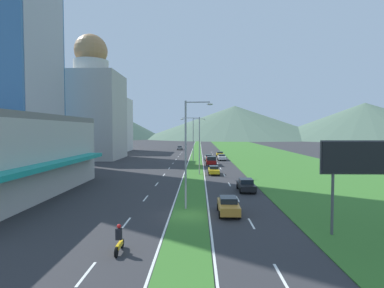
# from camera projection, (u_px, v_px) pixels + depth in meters

# --- Properties ---
(ground_plane) EXTENTS (600.00, 600.00, 0.00)m
(ground_plane) POSITION_uv_depth(u_px,v_px,m) (189.00, 216.00, 27.07)
(ground_plane) COLOR #2D2D30
(grass_median) EXTENTS (3.20, 240.00, 0.06)m
(grass_median) POSITION_uv_depth(u_px,v_px,m) (196.00, 157.00, 86.99)
(grass_median) COLOR #387028
(grass_median) RESTS_ON ground_plane
(grass_verge_right) EXTENTS (24.00, 240.00, 0.06)m
(grass_verge_right) POSITION_uv_depth(u_px,v_px,m) (269.00, 157.00, 86.51)
(grass_verge_right) COLOR #387028
(grass_verge_right) RESTS_ON ground_plane
(lane_dash_left_1) EXTENTS (0.16, 2.80, 0.01)m
(lane_dash_left_1) POSITION_uv_depth(u_px,v_px,m) (86.00, 274.00, 16.13)
(lane_dash_left_1) COLOR silver
(lane_dash_left_1) RESTS_ON ground_plane
(lane_dash_left_2) EXTENTS (0.16, 2.80, 0.01)m
(lane_dash_left_2) POSITION_uv_depth(u_px,v_px,m) (127.00, 223.00, 25.06)
(lane_dash_left_2) COLOR silver
(lane_dash_left_2) RESTS_ON ground_plane
(lane_dash_left_3) EXTENTS (0.16, 2.80, 0.01)m
(lane_dash_left_3) POSITION_uv_depth(u_px,v_px,m) (146.00, 198.00, 33.99)
(lane_dash_left_3) COLOR silver
(lane_dash_left_3) RESTS_ON ground_plane
(lane_dash_left_4) EXTENTS (0.16, 2.80, 0.01)m
(lane_dash_left_4) POSITION_uv_depth(u_px,v_px,m) (157.00, 184.00, 42.91)
(lane_dash_left_4) COLOR silver
(lane_dash_left_4) RESTS_ON ground_plane
(lane_dash_left_5) EXTENTS (0.16, 2.80, 0.01)m
(lane_dash_left_5) POSITION_uv_depth(u_px,v_px,m) (164.00, 175.00, 51.84)
(lane_dash_left_5) COLOR silver
(lane_dash_left_5) RESTS_ON ground_plane
(lane_dash_left_6) EXTENTS (0.16, 2.80, 0.01)m
(lane_dash_left_6) POSITION_uv_depth(u_px,v_px,m) (169.00, 168.00, 60.76)
(lane_dash_left_6) COLOR silver
(lane_dash_left_6) RESTS_ON ground_plane
(lane_dash_left_7) EXTENTS (0.16, 2.80, 0.01)m
(lane_dash_left_7) POSITION_uv_depth(u_px,v_px,m) (173.00, 163.00, 69.69)
(lane_dash_left_7) COLOR silver
(lane_dash_left_7) RESTS_ON ground_plane
(lane_dash_left_8) EXTENTS (0.16, 2.80, 0.01)m
(lane_dash_left_8) POSITION_uv_depth(u_px,v_px,m) (176.00, 160.00, 78.61)
(lane_dash_left_8) COLOR silver
(lane_dash_left_8) RESTS_ON ground_plane
(lane_dash_left_9) EXTENTS (0.16, 2.80, 0.01)m
(lane_dash_left_9) POSITION_uv_depth(u_px,v_px,m) (178.00, 157.00, 87.54)
(lane_dash_left_9) COLOR silver
(lane_dash_left_9) RESTS_ON ground_plane
(lane_dash_left_10) EXTENTS (0.16, 2.80, 0.01)m
(lane_dash_left_10) POSITION_uv_depth(u_px,v_px,m) (180.00, 154.00, 96.47)
(lane_dash_left_10) COLOR silver
(lane_dash_left_10) RESTS_ON ground_plane
(lane_dash_left_11) EXTENTS (0.16, 2.80, 0.01)m
(lane_dash_left_11) POSITION_uv_depth(u_px,v_px,m) (182.00, 152.00, 105.39)
(lane_dash_left_11) COLOR silver
(lane_dash_left_11) RESTS_ON ground_plane
(lane_dash_right_1) EXTENTS (0.16, 2.80, 0.01)m
(lane_dash_right_1) POSITION_uv_depth(u_px,v_px,m) (281.00, 276.00, 15.90)
(lane_dash_right_1) COLOR silver
(lane_dash_right_1) RESTS_ON ground_plane
(lane_dash_right_2) EXTENTS (0.16, 2.80, 0.01)m
(lane_dash_right_2) POSITION_uv_depth(u_px,v_px,m) (251.00, 223.00, 24.82)
(lane_dash_right_2) COLOR silver
(lane_dash_right_2) RESTS_ON ground_plane
(lane_dash_right_3) EXTENTS (0.16, 2.80, 0.01)m
(lane_dash_right_3) POSITION_uv_depth(u_px,v_px,m) (238.00, 199.00, 33.75)
(lane_dash_right_3) COLOR silver
(lane_dash_right_3) RESTS_ON ground_plane
(lane_dash_right_4) EXTENTS (0.16, 2.80, 0.01)m
(lane_dash_right_4) POSITION_uv_depth(u_px,v_px,m) (229.00, 184.00, 42.68)
(lane_dash_right_4) COLOR silver
(lane_dash_right_4) RESTS_ON ground_plane
(lane_dash_right_5) EXTENTS (0.16, 2.80, 0.01)m
(lane_dash_right_5) POSITION_uv_depth(u_px,v_px,m) (224.00, 175.00, 51.60)
(lane_dash_right_5) COLOR silver
(lane_dash_right_5) RESTS_ON ground_plane
(lane_dash_right_6) EXTENTS (0.16, 2.80, 0.01)m
(lane_dash_right_6) POSITION_uv_depth(u_px,v_px,m) (221.00, 168.00, 60.53)
(lane_dash_right_6) COLOR silver
(lane_dash_right_6) RESTS_ON ground_plane
(lane_dash_right_7) EXTENTS (0.16, 2.80, 0.01)m
(lane_dash_right_7) POSITION_uv_depth(u_px,v_px,m) (218.00, 164.00, 69.45)
(lane_dash_right_7) COLOR silver
(lane_dash_right_7) RESTS_ON ground_plane
(lane_dash_right_8) EXTENTS (0.16, 2.80, 0.01)m
(lane_dash_right_8) POSITION_uv_depth(u_px,v_px,m) (216.00, 160.00, 78.38)
(lane_dash_right_8) COLOR silver
(lane_dash_right_8) RESTS_ON ground_plane
(lane_dash_right_9) EXTENTS (0.16, 2.80, 0.01)m
(lane_dash_right_9) POSITION_uv_depth(u_px,v_px,m) (214.00, 157.00, 87.30)
(lane_dash_right_9) COLOR silver
(lane_dash_right_9) RESTS_ON ground_plane
(lane_dash_right_10) EXTENTS (0.16, 2.80, 0.01)m
(lane_dash_right_10) POSITION_uv_depth(u_px,v_px,m) (213.00, 154.00, 96.23)
(lane_dash_right_10) COLOR silver
(lane_dash_right_10) RESTS_ON ground_plane
(lane_dash_right_11) EXTENTS (0.16, 2.80, 0.01)m
(lane_dash_right_11) POSITION_uv_depth(u_px,v_px,m) (211.00, 152.00, 105.16)
(lane_dash_right_11) COLOR silver
(lane_dash_right_11) RESTS_ON ground_plane
(edge_line_median_left) EXTENTS (0.16, 240.00, 0.01)m
(edge_line_median_left) POSITION_uv_depth(u_px,v_px,m) (190.00, 157.00, 87.03)
(edge_line_median_left) COLOR silver
(edge_line_median_left) RESTS_ON ground_plane
(edge_line_median_right) EXTENTS (0.16, 240.00, 0.01)m
(edge_line_median_right) POSITION_uv_depth(u_px,v_px,m) (202.00, 157.00, 86.95)
(edge_line_median_right) COLOR silver
(edge_line_median_right) RESTS_ON ground_plane
(office_tower) EXTENTS (17.74, 17.74, 61.78)m
(office_tower) POSITION_uv_depth(u_px,v_px,m) (3.00, 6.00, 57.91)
(office_tower) COLOR teal
(office_tower) RESTS_ON ground_plane
(domed_building) EXTENTS (15.10, 15.10, 32.62)m
(domed_building) POSITION_uv_depth(u_px,v_px,m) (92.00, 108.00, 80.73)
(domed_building) COLOR #B7B2A8
(domed_building) RESTS_ON ground_plane
(midrise_colored) EXTENTS (17.96, 17.96, 19.07)m
(midrise_colored) POSITION_uv_depth(u_px,v_px,m) (103.00, 125.00, 109.17)
(midrise_colored) COLOR silver
(midrise_colored) RESTS_ON ground_plane
(hill_far_left) EXTENTS (128.23, 128.23, 33.55)m
(hill_far_left) POSITION_uv_depth(u_px,v_px,m) (93.00, 120.00, 275.35)
(hill_far_left) COLOR #3D5647
(hill_far_left) RESTS_ON ground_plane
(hill_far_center) EXTENTS (171.27, 171.27, 29.95)m
(hill_far_center) POSITION_uv_depth(u_px,v_px,m) (235.00, 122.00, 282.07)
(hill_far_center) COLOR #516B56
(hill_far_center) RESTS_ON ground_plane
(hill_far_right) EXTENTS (158.49, 158.49, 29.75)m
(hill_far_right) POSITION_uv_depth(u_px,v_px,m) (365.00, 121.00, 247.57)
(hill_far_right) COLOR #516B56
(hill_far_right) RESTS_ON ground_plane
(street_lamp_near) EXTENTS (2.66, 0.44, 10.37)m
(street_lamp_near) POSITION_uv_depth(u_px,v_px,m) (188.00, 148.00, 29.01)
(street_lamp_near) COLOR #99999E
(street_lamp_near) RESTS_ON ground_plane
(street_lamp_mid) EXTENTS (3.29, 0.41, 9.80)m
(street_lamp_mid) POSITION_uv_depth(u_px,v_px,m) (197.00, 142.00, 51.84)
(street_lamp_mid) COLOR #99999E
(street_lamp_mid) RESTS_ON ground_plane
(street_lamp_far) EXTENTS (3.17, 0.35, 10.49)m
(street_lamp_far) POSITION_uv_depth(u_px,v_px,m) (194.00, 137.00, 74.68)
(street_lamp_far) COLOR #99999E
(street_lamp_far) RESTS_ON ground_plane
(billboard_roadside) EXTENTS (5.75, 0.28, 6.86)m
(billboard_roadside) POSITION_uv_depth(u_px,v_px,m) (361.00, 162.00, 21.74)
(billboard_roadside) COLOR #4C4C51
(billboard_roadside) RESTS_ON ground_plane
(car_0) EXTENTS (1.89, 4.21, 1.54)m
(car_0) POSITION_uv_depth(u_px,v_px,m) (228.00, 206.00, 27.57)
(car_0) COLOR #C6842D
(car_0) RESTS_ON ground_plane
(car_1) EXTENTS (2.02, 4.73, 1.46)m
(car_1) POSITION_uv_depth(u_px,v_px,m) (222.00, 157.00, 77.26)
(car_1) COLOR silver
(car_1) RESTS_ON ground_plane
(car_2) EXTENTS (1.91, 4.32, 1.45)m
(car_2) POSITION_uv_depth(u_px,v_px,m) (214.00, 170.00, 52.47)
(car_2) COLOR yellow
(car_2) RESTS_ON ground_plane
(car_3) EXTENTS (2.01, 4.44, 1.50)m
(car_3) POSITION_uv_depth(u_px,v_px,m) (220.00, 154.00, 86.73)
(car_3) COLOR yellow
(car_3) RESTS_ON ground_plane
(car_4) EXTENTS (1.92, 4.52, 1.37)m
(car_4) POSITION_uv_depth(u_px,v_px,m) (208.00, 157.00, 77.29)
(car_4) COLOR silver
(car_4) RESTS_ON ground_plane
(car_5) EXTENTS (1.99, 4.60, 1.51)m
(car_5) POSITION_uv_depth(u_px,v_px,m) (246.00, 185.00, 38.07)
(car_5) COLOR black
(car_5) RESTS_ON ground_plane
(car_6) EXTENTS (1.93, 4.11, 1.49)m
(car_6) POSITION_uv_depth(u_px,v_px,m) (180.00, 148.00, 117.53)
(car_6) COLOR slate
(car_6) RESTS_ON ground_plane
(pickup_truck_0) EXTENTS (2.18, 5.40, 2.00)m
(pickup_truck_0) POSITION_uv_depth(u_px,v_px,m) (211.00, 161.00, 66.21)
(pickup_truck_0) COLOR maroon
(pickup_truck_0) RESTS_ON ground_plane
(motorcycle_rider) EXTENTS (0.36, 2.00, 1.80)m
(motorcycle_rider) POSITION_uv_depth(u_px,v_px,m) (119.00, 241.00, 18.87)
(motorcycle_rider) COLOR black
(motorcycle_rider) RESTS_ON ground_plane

